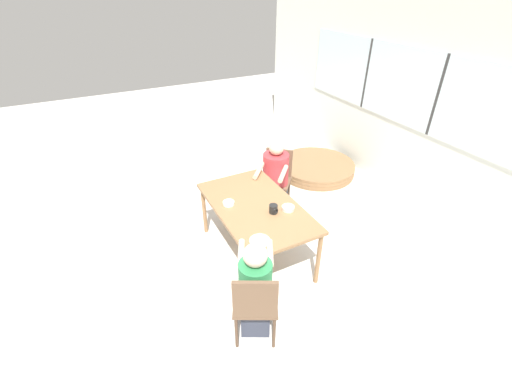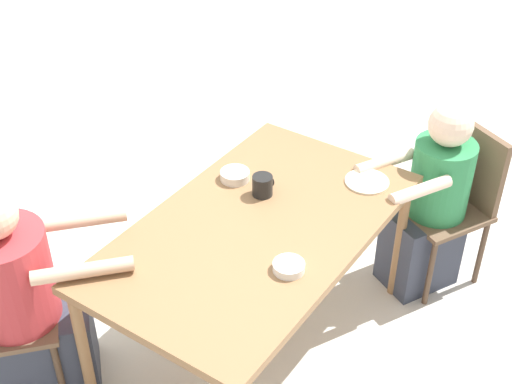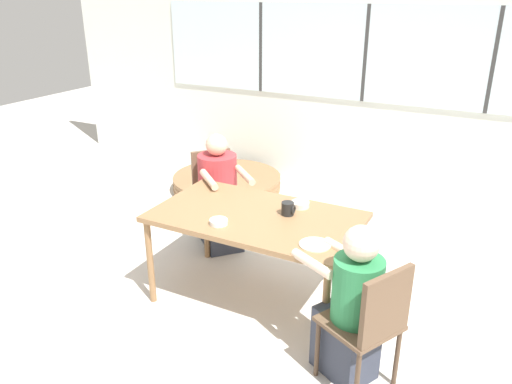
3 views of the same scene
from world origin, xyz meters
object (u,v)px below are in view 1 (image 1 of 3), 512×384
(chair_for_woman_green_shirt, at_px, (255,303))
(coffee_mug, at_px, (273,209))
(person_man_blue_shirt, at_px, (275,182))
(bowl_white_shallow, at_px, (229,203))
(folded_table_stack, at_px, (316,168))
(chair_for_man_blue_shirt, at_px, (277,174))
(person_woman_green_shirt, at_px, (255,290))
(bowl_cereal, at_px, (288,208))

(chair_for_woman_green_shirt, relative_size, coffee_mug, 8.69)
(coffee_mug, bearing_deg, person_man_blue_shirt, 149.03)
(chair_for_woman_green_shirt, distance_m, bowl_white_shallow, 1.25)
(person_man_blue_shirt, relative_size, bowl_white_shallow, 8.36)
(coffee_mug, relative_size, folded_table_stack, 0.08)
(chair_for_man_blue_shirt, relative_size, bowl_white_shallow, 6.69)
(chair_for_woman_green_shirt, bearing_deg, person_man_blue_shirt, 83.11)
(chair_for_woman_green_shirt, distance_m, person_man_blue_shirt, 2.15)
(person_man_blue_shirt, height_order, coffee_mug, person_man_blue_shirt)
(chair_for_man_blue_shirt, bearing_deg, bowl_white_shallow, 76.12)
(chair_for_man_blue_shirt, bearing_deg, person_woman_green_shirt, 96.92)
(chair_for_woman_green_shirt, height_order, bowl_white_shallow, chair_for_woman_green_shirt)
(chair_for_man_blue_shirt, distance_m, bowl_cereal, 1.23)
(chair_for_man_blue_shirt, height_order, bowl_white_shallow, chair_for_man_blue_shirt)
(chair_for_man_blue_shirt, distance_m, coffee_mug, 1.30)
(bowl_cereal, bearing_deg, person_man_blue_shirt, 157.91)
(coffee_mug, bearing_deg, bowl_cereal, 81.71)
(chair_for_woman_green_shirt, height_order, coffee_mug, chair_for_woman_green_shirt)
(person_man_blue_shirt, height_order, bowl_cereal, person_man_blue_shirt)
(coffee_mug, height_order, bowl_cereal, coffee_mug)
(chair_for_woman_green_shirt, relative_size, bowl_white_shallow, 6.69)
(person_man_blue_shirt, xyz_separation_m, coffee_mug, (0.94, -0.57, 0.31))
(person_woman_green_shirt, bearing_deg, folded_table_stack, 71.44)
(folded_table_stack, bearing_deg, bowl_cereal, -44.94)
(person_woman_green_shirt, relative_size, person_man_blue_shirt, 0.98)
(bowl_white_shallow, bearing_deg, coffee_mug, 45.08)
(folded_table_stack, bearing_deg, chair_for_man_blue_shirt, -64.75)
(chair_for_man_blue_shirt, bearing_deg, person_man_blue_shirt, 90.00)
(person_man_blue_shirt, bearing_deg, bowl_white_shallow, 73.96)
(person_man_blue_shirt, relative_size, folded_table_stack, 0.83)
(chair_for_man_blue_shirt, relative_size, coffee_mug, 8.69)
(coffee_mug, bearing_deg, chair_for_man_blue_shirt, 147.47)
(coffee_mug, distance_m, bowl_white_shallow, 0.53)
(person_man_blue_shirt, height_order, folded_table_stack, person_man_blue_shirt)
(chair_for_woman_green_shirt, relative_size, person_woman_green_shirt, 0.82)
(chair_for_woman_green_shirt, bearing_deg, bowl_cereal, 71.90)
(chair_for_woman_green_shirt, distance_m, chair_for_man_blue_shirt, 2.32)
(coffee_mug, height_order, folded_table_stack, coffee_mug)
(bowl_white_shallow, bearing_deg, folded_table_stack, 119.53)
(chair_for_man_blue_shirt, xyz_separation_m, bowl_cereal, (1.10, -0.51, 0.24))
(person_woman_green_shirt, relative_size, bowl_cereal, 7.65)
(chair_for_woman_green_shirt, bearing_deg, person_woman_green_shirt, 90.00)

